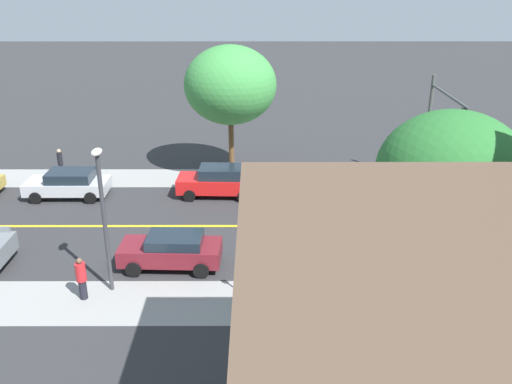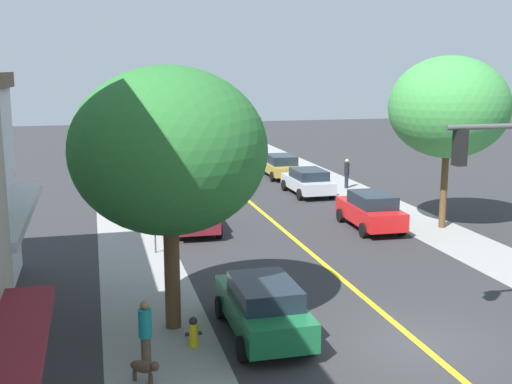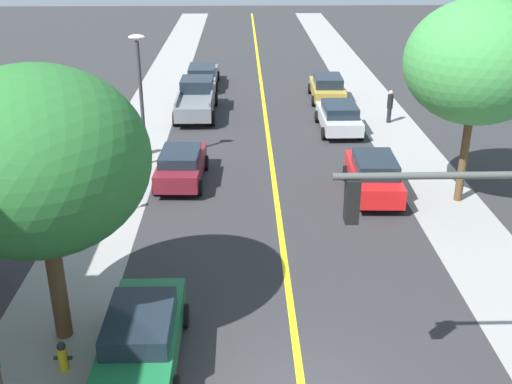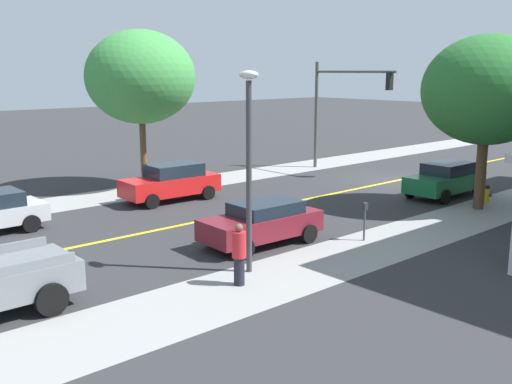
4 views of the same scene
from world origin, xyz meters
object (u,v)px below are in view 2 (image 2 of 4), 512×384
Objects in this scene: red_sedan_right_curb at (371,210)px; grey_pickup_truck at (169,175)px; street_tree_left_near at (449,107)px; grey_sedan_left_curb at (158,163)px; green_sedan_left_curb at (263,306)px; pedestrian_red_shirt at (134,201)px; parking_meter at (155,231)px; pedestrian_teal_shirt at (145,332)px; pedestrian_black_shirt at (347,172)px; small_dog at (144,367)px; street_lamp at (147,146)px; silver_sedan_right_curb at (308,181)px; gold_sedan_right_curb at (281,166)px; maroon_sedan_left_curb at (194,214)px; street_tree_right_corner at (169,151)px; fire_hydrant at (193,332)px.

grey_pickup_truck is at bearing 36.43° from red_sedan_right_curb.
street_tree_left_near is 21.71m from grey_sedan_left_curb.
pedestrian_red_shirt reaches higher than green_sedan_left_curb.
pedestrian_teal_shirt reaches higher than parking_meter.
pedestrian_black_shirt is 2.52× the size of small_dog.
street_lamp is 10.74m from silver_sedan_right_curb.
small_dog is at bearing -95.51° from street_lamp.
silver_sedan_right_curb is at bearing 44.93° from parking_meter.
gold_sedan_right_curb is 0.93× the size of grey_sedan_left_curb.
green_sedan_left_curb reaches higher than maroon_sedan_left_curb.
silver_sedan_right_curb is at bearing -120.94° from pedestrian_red_shirt.
red_sedan_right_curb reaches higher than parking_meter.
parking_meter is at bearing 88.24° from street_tree_right_corner.
fire_hydrant is 0.45× the size of pedestrian_black_shirt.
pedestrian_teal_shirt is at bearing -12.68° from pedestrian_black_shirt.
grey_sedan_left_curb is (-0.01, 16.06, -0.03)m from maroon_sedan_left_curb.
street_lamp is at bearing -73.84° from pedestrian_teal_shirt.
street_lamp reaches higher than pedestrian_black_shirt.
street_lamp is at bearing 164.29° from pedestrian_red_shirt.
gold_sedan_right_curb is 27.40m from pedestrian_teal_shirt.
gold_sedan_right_curb is at bearing 57.86° from parking_meter.
silver_sedan_right_curb is (9.33, 4.51, -2.83)m from street_lamp.
pedestrian_black_shirt is at bearing 25.57° from street_lamp.
street_lamp is 2.92m from pedestrian_red_shirt.
red_sedan_right_curb is at bearing 41.53° from street_tree_right_corner.
parking_meter is at bearing -75.31° from pedestrian_teal_shirt.
pedestrian_red_shirt reaches higher than silver_sedan_right_curb.
green_sedan_left_curb reaches higher than grey_sedan_left_curb.
pedestrian_black_shirt is (2.93, 1.36, 0.18)m from silver_sedan_right_curb.
pedestrian_red_shirt is at bearing 169.85° from grey_sedan_left_curb.
maroon_sedan_left_curb reaches higher than fire_hydrant.
grey_pickup_truck is at bearing 111.66° from gold_sedan_right_curb.
street_tree_right_corner reaches higher than pedestrian_teal_shirt.
red_sedan_right_curb is at bearing 8.25° from parking_meter.
maroon_sedan_left_curb is 0.75× the size of grey_pickup_truck.
green_sedan_left_curb is 14.71m from pedestrian_red_shirt.
street_tree_right_corner is at bearing 130.02° from pedestrian_red_shirt.
gold_sedan_right_curb reaches higher than grey_sedan_left_curb.
street_tree_right_corner is 4.06× the size of pedestrian_black_shirt.
fire_hydrant is at bearing -11.22° from pedestrian_black_shirt.
street_tree_left_near reaches higher than gold_sedan_right_curb.
grey_sedan_left_curb is (2.00, 18.97, -0.14)m from parking_meter.
grey_pickup_truck is at bearing -78.78° from pedestrian_black_shirt.
red_sedan_right_curb is at bearing -164.86° from pedestrian_red_shirt.
pedestrian_black_shirt is at bearing -102.05° from pedestrian_teal_shirt.
street_tree_right_corner is 12.50m from street_lamp.
street_tree_right_corner is 8.44m from parking_meter.
silver_sedan_right_curb is 3.23m from pedestrian_black_shirt.
street_tree_left_near reaches higher than grey_pickup_truck.
pedestrian_red_shirt is at bearing -48.04° from pedestrian_black_shirt.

